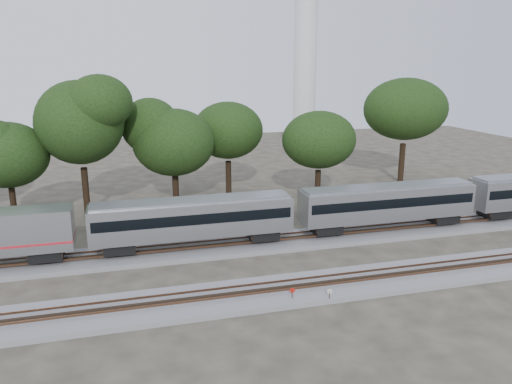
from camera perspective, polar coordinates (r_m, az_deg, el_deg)
The scene contains 12 objects.
ground at distance 39.69m, azimuth -6.33°, elevation -9.92°, with size 160.00×160.00×0.00m, color #383328.
track_far at distance 45.10m, azimuth -7.57°, elevation -6.60°, with size 160.00×5.00×0.73m.
track_near at distance 36.04m, azimuth -5.30°, elevation -12.19°, with size 160.00×5.00×0.73m.
switch_stand_red at distance 35.69m, azimuth 4.17°, elevation -11.50°, with size 0.36×0.12×1.14m.
switch_stand_white at distance 35.92m, azimuth 8.40°, elevation -11.50°, with size 0.35×0.07×1.10m.
switch_lever at distance 36.54m, azimuth 6.16°, elevation -11.91°, with size 0.50×0.30×0.30m, color #512D19.
tree_2 at distance 55.88m, azimuth -26.55°, elevation 3.78°, with size 7.56×7.56×10.66m.
tree_3 at distance 55.36m, azimuth -19.49°, elevation 7.49°, with size 10.55×10.55×14.87m.
tree_4 at distance 56.88m, azimuth -9.38°, elevation 5.59°, with size 7.86×7.86×11.09m.
tree_5 at distance 61.76m, azimuth -3.24°, elevation 7.03°, with size 8.48×8.48×11.96m.
tree_6 at distance 58.22m, azimuth 7.23°, elevation 5.92°, with size 7.91×7.91×11.15m.
tree_7 at distance 71.63m, azimuth 16.72°, elevation 9.06°, with size 10.45×10.45×14.74m.
Camera 1 is at (-5.35, -35.76, 16.38)m, focal length 35.00 mm.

